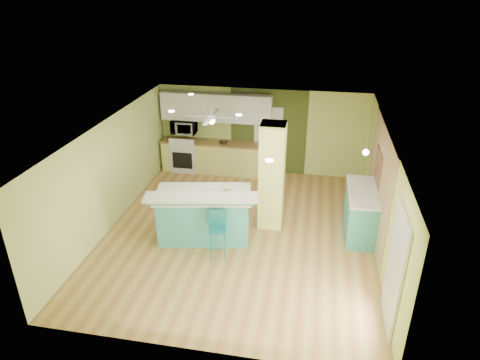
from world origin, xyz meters
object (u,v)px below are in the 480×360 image
peninsula (204,214)px  fruit_bowl (224,143)px  canister (227,190)px  bar_stool (218,226)px  side_counter (361,212)px

peninsula → fruit_bowl: peninsula is taller
peninsula → canister: canister is taller
fruit_bowl → canister: 3.47m
peninsula → bar_stool: bearing=-64.1°
peninsula → canister: 0.80m
fruit_bowl → canister: canister is taller
bar_stool → side_counter: side_counter is taller
side_counter → fruit_bowl: size_ratio=6.07×
fruit_bowl → canister: bearing=-76.2°
peninsula → fruit_bowl: 3.48m
peninsula → canister: size_ratio=13.23×
side_counter → canister: canister is taller
bar_stool → canister: canister is taller
side_counter → fruit_bowl: (-3.75, 2.62, 0.44)m
peninsula → bar_stool: size_ratio=2.28×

